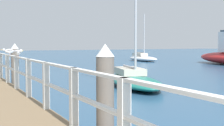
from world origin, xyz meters
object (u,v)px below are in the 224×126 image
seagull_background (9,51)px  boat_4 (143,58)px  dock_piling_near (105,104)px  dock_piling_far (15,69)px  seagull_foreground (18,52)px  boat_1 (133,79)px

seagull_background → boat_4: bearing=-40.1°
dock_piling_near → dock_piling_far: size_ratio=1.00×
dock_piling_far → seagull_background: size_ratio=3.95×
seagull_foreground → boat_1: boat_1 is taller
boat_1 → boat_4: size_ratio=1.28×
dock_piling_near → seagull_background: (-0.39, 6.34, 0.69)m
boat_1 → boat_4: 19.09m
seagull_foreground → boat_1: (5.37, 2.36, -1.33)m
dock_piling_far → boat_4: boat_4 is taller
dock_piling_far → seagull_background: 1.40m
dock_piling_near → boat_4: size_ratio=0.38×
dock_piling_near → dock_piling_far: (0.00, 7.49, 0.00)m
boat_1 → seagull_foreground: bearing=38.2°
seagull_foreground → boat_4: 24.32m
dock_piling_far → seagull_foreground: 2.70m
dock_piling_near → seagull_foreground: bearing=94.4°
dock_piling_far → boat_4: size_ratio=0.38×
dock_piling_near → seagull_foreground: size_ratio=4.08×
seagull_background → boat_4: 23.29m
seagull_background → boat_4: (16.26, 16.62, -1.30)m
dock_piling_far → dock_piling_near: bearing=-90.0°
seagull_background → boat_1: bearing=-76.0°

